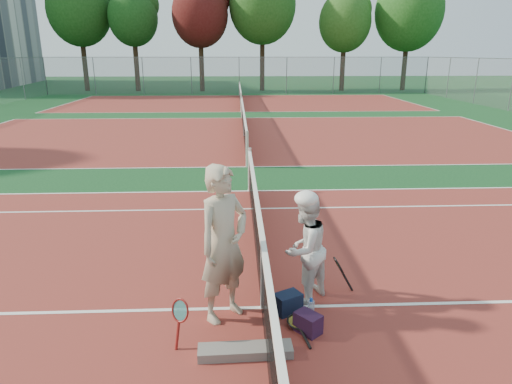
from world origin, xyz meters
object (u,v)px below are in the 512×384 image
player_b (305,249)px  sports_bag_navy (288,303)px  player_a (224,244)px  racket_spare (297,324)px  net_main (263,274)px  racket_black_held (338,275)px  racket_red (181,323)px  water_bottle (311,312)px  sports_bag_purple (308,323)px

player_b → sports_bag_navy: bearing=8.3°
player_a → racket_spare: player_a is taller
player_b → net_main: bearing=-23.8°
player_a → racket_black_held: bearing=-24.1°
player_a → racket_red: size_ratio=3.46×
racket_spare → sports_bag_navy: sports_bag_navy is taller
player_b → water_bottle: bearing=46.4°
racket_red → racket_spare: bearing=-45.7°
player_b → water_bottle: 0.85m
player_a → sports_bag_purple: player_a is taller
player_a → sports_bag_navy: (0.83, 0.05, -0.89)m
player_b → racket_spare: player_b is taller
net_main → racket_black_held: size_ratio=20.34×
sports_bag_purple → water_bottle: size_ratio=1.05×
net_main → racket_black_held: 1.20m
player_a → sports_bag_purple: 1.43m
sports_bag_purple → water_bottle: water_bottle is taller
sports_bag_purple → sports_bag_navy: bearing=112.7°
racket_black_held → sports_bag_purple: racket_black_held is taller
player_b → racket_black_held: (0.52, 0.16, -0.49)m
net_main → racket_red: size_ratio=18.59×
player_b → water_bottle: player_b is taller
water_bottle → sports_bag_navy: bearing=137.0°
net_main → water_bottle: bearing=-31.3°
net_main → water_bottle: net_main is taller
sports_bag_purple → water_bottle: 0.23m
racket_black_held → sports_bag_navy: (-0.78, -0.50, -0.13)m
racket_black_held → sports_bag_purple: size_ratio=1.71×
player_a → racket_black_held: 1.86m
racket_spare → water_bottle: (0.20, 0.12, 0.09)m
player_a → racket_red: (-0.50, -0.61, -0.73)m
player_a → racket_red: player_a is taller
net_main → sports_bag_navy: 0.51m
net_main → racket_red: bearing=-142.3°
racket_black_held → racket_spare: bearing=45.0°
sports_bag_navy → water_bottle: bearing=-43.0°
player_a → net_main: bearing=-24.6°
racket_spare → water_bottle: size_ratio=1.99×
racket_black_held → player_a: bearing=13.0°
racket_red → water_bottle: racket_red is taller
sports_bag_navy → player_b: bearing=52.9°
water_bottle → racket_red: bearing=-165.7°
player_b → sports_bag_navy: player_b is taller
sports_bag_navy → water_bottle: size_ratio=1.14×
net_main → racket_red: net_main is taller
racket_red → sports_bag_purple: bearing=-50.3°
sports_bag_purple → water_bottle: (0.07, 0.22, 0.02)m
net_main → sports_bag_purple: 0.88m
player_b → racket_black_held: player_b is taller
racket_black_held → water_bottle: racket_black_held is taller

